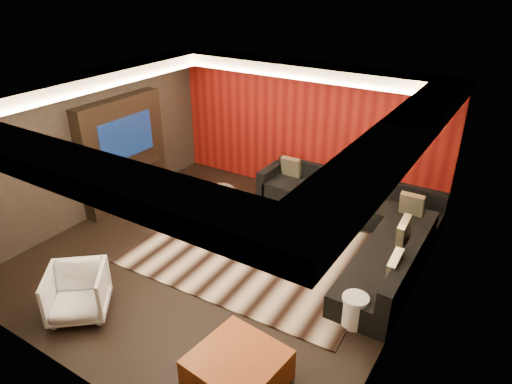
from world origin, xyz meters
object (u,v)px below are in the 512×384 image
Objects in this scene: sectional_sofa at (360,223)px; drum_stool at (255,230)px; white_side_table at (354,310)px; orange_ottoman at (238,370)px; coffee_table at (306,234)px; armchair at (77,293)px.

drum_stool is at bearing -142.89° from sectional_sofa.
white_side_table is 0.47× the size of orange_ottoman.
orange_ottoman is at bearing -77.21° from coffee_table.
white_side_table is (1.52, -1.57, 0.11)m from coffee_table.
sectional_sofa reaches higher than white_side_table.
drum_stool is (-0.77, -0.50, 0.10)m from coffee_table.
coffee_table is 1.45× the size of armchair.
coffee_table is 2.87× the size of drum_stool.
drum_stool is at bearing 118.71° from orange_ottoman.
sectional_sofa is at bearing 17.55° from armchair.
armchair reaches higher than white_side_table.
orange_ottoman is at bearing -36.03° from armchair.
armchair is at bearing -150.89° from white_side_table.
orange_ottoman reaches higher than drum_stool.
sectional_sofa is (0.02, 3.92, 0.04)m from orange_ottoman.
armchair reaches higher than orange_ottoman.
coffee_table is 2.54× the size of white_side_table.
coffee_table is 0.32× the size of sectional_sofa.
sectional_sofa is at bearing 41.00° from coffee_table.
armchair is at bearing -175.98° from orange_ottoman.
armchair is at bearing -122.40° from sectional_sofa.
coffee_table is at bearing 102.79° from orange_ottoman.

